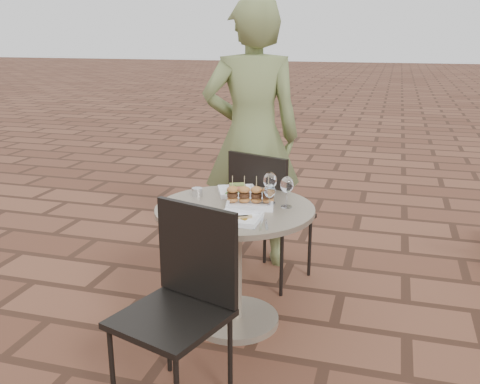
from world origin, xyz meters
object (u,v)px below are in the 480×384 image
(diner, at_px, (252,138))
(chair_far, at_px, (266,208))
(cafe_table, at_px, (235,247))
(plate_sliders, at_px, (250,198))
(plate_tuna, at_px, (239,218))
(chair_near, at_px, (183,290))
(plate_salmon, at_px, (237,191))

(diner, bearing_deg, chair_far, 100.03)
(cafe_table, bearing_deg, plate_sliders, 40.15)
(plate_sliders, relative_size, plate_tuna, 1.42)
(cafe_table, height_order, plate_tuna, plate_tuna)
(chair_near, height_order, plate_tuna, chair_near)
(diner, distance_m, plate_tuna, 1.14)
(cafe_table, xyz_separation_m, diner, (-0.14, 0.89, 0.47))
(chair_far, relative_size, plate_salmon, 3.18)
(chair_far, relative_size, chair_near, 1.00)
(plate_tuna, bearing_deg, plate_sliders, 92.90)
(chair_near, xyz_separation_m, plate_salmon, (-0.03, 0.96, 0.20))
(chair_far, bearing_deg, diner, -40.64)
(cafe_table, xyz_separation_m, plate_sliders, (0.07, 0.06, 0.29))
(plate_sliders, xyz_separation_m, plate_tuna, (0.01, -0.27, -0.03))
(chair_far, height_order, plate_sliders, chair_far)
(chair_near, distance_m, plate_sliders, 0.80)
(cafe_table, distance_m, plate_salmon, 0.37)
(diner, relative_size, plate_tuna, 8.72)
(plate_tuna, bearing_deg, plate_salmon, 107.57)
(plate_salmon, distance_m, plate_sliders, 0.24)
(diner, bearing_deg, plate_sliders, 84.70)
(chair_near, height_order, diner, diner)
(diner, height_order, plate_sliders, diner)
(chair_far, bearing_deg, plate_sliders, 112.65)
(plate_salmon, bearing_deg, diner, 96.95)
(plate_tuna, bearing_deg, chair_far, 92.95)
(diner, xyz_separation_m, plate_salmon, (0.08, -0.63, -0.21))
(chair_far, relative_size, plate_sliders, 2.99)
(plate_salmon, relative_size, plate_tuna, 1.33)
(cafe_table, xyz_separation_m, chair_far, (0.05, 0.56, 0.07))
(plate_salmon, bearing_deg, plate_tuna, -72.43)
(plate_salmon, xyz_separation_m, plate_sliders, (0.13, -0.19, 0.02))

